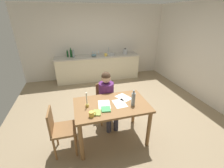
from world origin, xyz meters
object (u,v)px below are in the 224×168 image
wine_glass_back_left (93,52)px  candlestick (87,103)px  mixing_bowl (94,55)px  book_cookery (97,113)px  book_magazine (106,109)px  dining_table (111,110)px  sink_unit (110,54)px  bottle_oil (68,54)px  chair_at_table (105,100)px  person_seated (107,96)px  bottle_wine_red (74,54)px  stovetop_kettle (125,51)px  wine_bottle_on_table (133,99)px  coffee_mug (92,114)px  teacup_on_counter (106,55)px  wine_glass_by_kettle (95,52)px  chair_side_empty (60,129)px  wine_glass_near_sink (99,52)px  bottle_vinegar (71,53)px

wine_glass_back_left → candlestick: bearing=-100.6°
mixing_bowl → book_cookery: bearing=-98.2°
book_magazine → dining_table: bearing=54.1°
sink_unit → bottle_oil: bottle_oil is taller
candlestick → chair_at_table: bearing=53.3°
person_seated → mixing_bowl: (0.12, 2.52, 0.26)m
candlestick → bottle_wine_red: size_ratio=0.92×
chair_at_table → mixing_bowl: 2.42m
person_seated → stovetop_kettle: bearing=63.0°
stovetop_kettle → bottle_oil: bearing=178.3°
sink_unit → wine_bottle_on_table: bearing=-97.1°
sink_unit → wine_glass_back_left: bearing=166.2°
book_magazine → mixing_bowl: 3.19m
book_magazine → wine_glass_back_left: 3.40m
person_seated → coffee_mug: 0.90m
bottle_oil → teacup_on_counter: size_ratio=2.06×
coffee_mug → book_magazine: (0.26, 0.12, -0.03)m
stovetop_kettle → bottle_wine_red: bearing=-178.6°
coffee_mug → candlestick: 0.30m
wine_bottle_on_table → book_cookery: bearing=-172.9°
candlestick → sink_unit: sink_unit is taller
candlestick → bottle_oil: size_ratio=1.09×
person_seated → wine_glass_back_left: person_seated is taller
wine_glass_by_kettle → wine_glass_back_left: same height
chair_side_empty → wine_glass_by_kettle: bearing=70.4°
chair_side_empty → sink_unit: 3.61m
sink_unit → candlestick: bearing=-111.3°
coffee_mug → teacup_on_counter: (0.97, 3.20, 0.12)m
sink_unit → wine_glass_back_left: (-0.59, 0.15, 0.09)m
bottle_wine_red → wine_glass_by_kettle: size_ratio=1.94×
sink_unit → wine_glass_near_sink: sink_unit is taller
wine_glass_by_kettle → candlestick: bearing=-102.1°
coffee_mug → bottle_oil: size_ratio=0.46×
dining_table → person_seated: 0.50m
dining_table → chair_at_table: (0.03, 0.65, -0.19)m
dining_table → chair_at_table: 0.68m
coffee_mug → teacup_on_counter: size_ratio=0.95×
dining_table → chair_side_empty: bearing=-175.4°
dining_table → bottle_oil: bottle_oil is taller
wine_glass_back_left → coffee_mug: bearing=-99.1°
bottle_wine_red → bottle_oil: bearing=151.7°
chair_side_empty → book_magazine: (0.78, -0.07, 0.30)m
candlestick → book_cookery: (0.13, -0.23, -0.07)m
mixing_bowl → person_seated: bearing=-92.8°
chair_at_table → wine_glass_near_sink: size_ratio=5.60×
person_seated → bottle_vinegar: bottle_vinegar is taller
coffee_mug → bottle_wine_red: bottle_wine_red is taller
chair_side_empty → book_magazine: bearing=-5.2°
chair_at_table → coffee_mug: coffee_mug is taller
stovetop_kettle → wine_glass_back_left: size_ratio=1.43×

